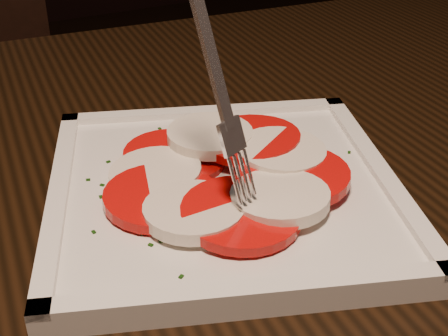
# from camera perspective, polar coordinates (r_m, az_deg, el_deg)

# --- Properties ---
(table) EXTENTS (1.27, 0.91, 0.75)m
(table) POSITION_cam_1_polar(r_m,az_deg,el_deg) (0.62, -5.21, -7.58)
(table) COLOR black
(table) RESTS_ON ground
(plate) EXTENTS (0.35, 0.35, 0.01)m
(plate) POSITION_cam_1_polar(r_m,az_deg,el_deg) (0.51, -0.00, -2.18)
(plate) COLOR white
(plate) RESTS_ON table
(caprese_salad) EXTENTS (0.24, 0.22, 0.02)m
(caprese_salad) POSITION_cam_1_polar(r_m,az_deg,el_deg) (0.50, 0.01, -0.51)
(caprese_salad) COLOR #CB0407
(caprese_salad) RESTS_ON plate
(fork) EXTENTS (0.05, 0.07, 0.19)m
(fork) POSITION_cam_1_polar(r_m,az_deg,el_deg) (0.43, -1.81, 9.50)
(fork) COLOR white
(fork) RESTS_ON caprese_salad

